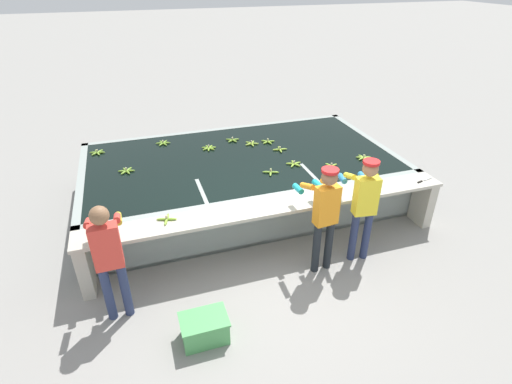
{
  "coord_description": "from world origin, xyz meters",
  "views": [
    {
      "loc": [
        -1.78,
        -4.32,
        3.83
      ],
      "look_at": [
        0.0,
        1.09,
        0.59
      ],
      "focal_mm": 28.0,
      "sensor_mm": 36.0,
      "label": 1
    }
  ],
  "objects_px": {
    "worker_1": "(325,211)",
    "banana_bunch_floating_2": "(232,140)",
    "worker_2": "(364,201)",
    "banana_bunch_floating_6": "(364,158)",
    "banana_bunch_floating_0": "(331,166)",
    "banana_bunch_floating_5": "(294,164)",
    "banana_bunch_floating_7": "(209,148)",
    "banana_bunch_floating_11": "(271,172)",
    "banana_bunch_floating_1": "(251,143)",
    "worker_0": "(108,253)",
    "knife_0": "(423,181)",
    "banana_bunch_floating_8": "(97,152)",
    "banana_bunch_floating_9": "(163,143)",
    "banana_bunch_floating_4": "(268,142)",
    "crate": "(205,328)",
    "banana_bunch_floating_10": "(126,171)",
    "banana_bunch_floating_3": "(280,149)",
    "banana_bunch_ledge_0": "(167,219)"
  },
  "relations": [
    {
      "from": "banana_bunch_floating_1",
      "to": "crate",
      "type": "relative_size",
      "value": 0.5
    },
    {
      "from": "worker_1",
      "to": "banana_bunch_floating_7",
      "type": "relative_size",
      "value": 5.71
    },
    {
      "from": "banana_bunch_floating_0",
      "to": "banana_bunch_floating_7",
      "type": "xyz_separation_m",
      "value": [
        -1.82,
        1.42,
        -0.0
      ]
    },
    {
      "from": "banana_bunch_floating_9",
      "to": "crate",
      "type": "relative_size",
      "value": 0.51
    },
    {
      "from": "banana_bunch_floating_4",
      "to": "banana_bunch_floating_11",
      "type": "height_order",
      "value": "same"
    },
    {
      "from": "worker_2",
      "to": "banana_bunch_floating_6",
      "type": "relative_size",
      "value": 5.72
    },
    {
      "from": "banana_bunch_floating_9",
      "to": "banana_bunch_floating_5",
      "type": "bearing_deg",
      "value": -38.93
    },
    {
      "from": "banana_bunch_floating_6",
      "to": "banana_bunch_floating_3",
      "type": "bearing_deg",
      "value": 147.67
    },
    {
      "from": "banana_bunch_floating_1",
      "to": "banana_bunch_floating_7",
      "type": "distance_m",
      "value": 0.83
    },
    {
      "from": "banana_bunch_floating_0",
      "to": "banana_bunch_floating_5",
      "type": "xyz_separation_m",
      "value": [
        -0.57,
        0.28,
        -0.0
      ]
    },
    {
      "from": "worker_0",
      "to": "banana_bunch_floating_0",
      "type": "xyz_separation_m",
      "value": [
        3.61,
        1.43,
        -0.1
      ]
    },
    {
      "from": "banana_bunch_floating_0",
      "to": "banana_bunch_floating_1",
      "type": "xyz_separation_m",
      "value": [
        -0.99,
        1.37,
        -0.0
      ]
    },
    {
      "from": "banana_bunch_floating_9",
      "to": "banana_bunch_floating_11",
      "type": "xyz_separation_m",
      "value": [
        1.54,
        -1.81,
        0.0
      ]
    },
    {
      "from": "banana_bunch_floating_1",
      "to": "banana_bunch_floating_9",
      "type": "distance_m",
      "value": 1.7
    },
    {
      "from": "banana_bunch_floating_6",
      "to": "banana_bunch_floating_5",
      "type": "bearing_deg",
      "value": 173.06
    },
    {
      "from": "worker_1",
      "to": "banana_bunch_floating_2",
      "type": "relative_size",
      "value": 5.79
    },
    {
      "from": "banana_bunch_floating_4",
      "to": "banana_bunch_floating_10",
      "type": "xyz_separation_m",
      "value": [
        -2.67,
        -0.46,
        -0.0
      ]
    },
    {
      "from": "worker_1",
      "to": "banana_bunch_floating_10",
      "type": "distance_m",
      "value": 3.39
    },
    {
      "from": "banana_bunch_floating_3",
      "to": "banana_bunch_floating_8",
      "type": "distance_m",
      "value": 3.35
    },
    {
      "from": "worker_1",
      "to": "banana_bunch_floating_7",
      "type": "xyz_separation_m",
      "value": [
        -0.97,
        2.82,
        -0.12
      ]
    },
    {
      "from": "banana_bunch_floating_3",
      "to": "banana_bunch_ledge_0",
      "type": "distance_m",
      "value": 2.87
    },
    {
      "from": "worker_0",
      "to": "banana_bunch_floating_11",
      "type": "bearing_deg",
      "value": 31.22
    },
    {
      "from": "banana_bunch_floating_0",
      "to": "banana_bunch_floating_10",
      "type": "relative_size",
      "value": 0.98
    },
    {
      "from": "worker_0",
      "to": "banana_bunch_floating_10",
      "type": "xyz_separation_m",
      "value": [
        0.29,
        2.34,
        -0.1
      ]
    },
    {
      "from": "banana_bunch_ledge_0",
      "to": "knife_0",
      "type": "distance_m",
      "value": 4.02
    },
    {
      "from": "banana_bunch_floating_1",
      "to": "banana_bunch_floating_10",
      "type": "relative_size",
      "value": 0.98
    },
    {
      "from": "worker_1",
      "to": "banana_bunch_floating_6",
      "type": "relative_size",
      "value": 5.72
    },
    {
      "from": "banana_bunch_floating_7",
      "to": "crate",
      "type": "distance_m",
      "value": 3.74
    },
    {
      "from": "worker_1",
      "to": "worker_2",
      "type": "bearing_deg",
      "value": 4.51
    },
    {
      "from": "worker_2",
      "to": "banana_bunch_floating_9",
      "type": "height_order",
      "value": "worker_2"
    },
    {
      "from": "banana_bunch_floating_2",
      "to": "banana_bunch_floating_1",
      "type": "bearing_deg",
      "value": -44.0
    },
    {
      "from": "banana_bunch_floating_4",
      "to": "banana_bunch_floating_6",
      "type": "relative_size",
      "value": 0.99
    },
    {
      "from": "worker_2",
      "to": "banana_bunch_floating_5",
      "type": "relative_size",
      "value": 5.82
    },
    {
      "from": "banana_bunch_floating_5",
      "to": "banana_bunch_ledge_0",
      "type": "height_order",
      "value": "banana_bunch_ledge_0"
    },
    {
      "from": "banana_bunch_floating_9",
      "to": "banana_bunch_ledge_0",
      "type": "bearing_deg",
      "value": -95.72
    },
    {
      "from": "knife_0",
      "to": "banana_bunch_floating_6",
      "type": "bearing_deg",
      "value": 112.79
    },
    {
      "from": "worker_2",
      "to": "crate",
      "type": "height_order",
      "value": "worker_2"
    },
    {
      "from": "banana_bunch_floating_8",
      "to": "knife_0",
      "type": "xyz_separation_m",
      "value": [
        4.95,
        -2.77,
        -0.01
      ]
    },
    {
      "from": "banana_bunch_floating_5",
      "to": "banana_bunch_floating_10",
      "type": "bearing_deg",
      "value": 167.25
    },
    {
      "from": "banana_bunch_floating_3",
      "to": "banana_bunch_floating_9",
      "type": "xyz_separation_m",
      "value": [
        -2.03,
        0.99,
        -0.0
      ]
    },
    {
      "from": "banana_bunch_floating_7",
      "to": "banana_bunch_floating_4",
      "type": "bearing_deg",
      "value": -2.57
    },
    {
      "from": "banana_bunch_floating_7",
      "to": "banana_bunch_floating_11",
      "type": "height_order",
      "value": "same"
    },
    {
      "from": "crate",
      "to": "banana_bunch_floating_8",
      "type": "bearing_deg",
      "value": 105.49
    },
    {
      "from": "banana_bunch_floating_10",
      "to": "banana_bunch_floating_11",
      "type": "bearing_deg",
      "value": -19.3
    },
    {
      "from": "banana_bunch_floating_9",
      "to": "knife_0",
      "type": "bearing_deg",
      "value": -37.18
    },
    {
      "from": "banana_bunch_floating_3",
      "to": "banana_bunch_floating_8",
      "type": "height_order",
      "value": "same"
    },
    {
      "from": "banana_bunch_floating_6",
      "to": "knife_0",
      "type": "height_order",
      "value": "banana_bunch_floating_6"
    },
    {
      "from": "banana_bunch_floating_2",
      "to": "knife_0",
      "type": "distance_m",
      "value": 3.55
    },
    {
      "from": "banana_bunch_floating_5",
      "to": "banana_bunch_floating_8",
      "type": "relative_size",
      "value": 0.98
    },
    {
      "from": "worker_0",
      "to": "knife_0",
      "type": "distance_m",
      "value": 4.79
    }
  ]
}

